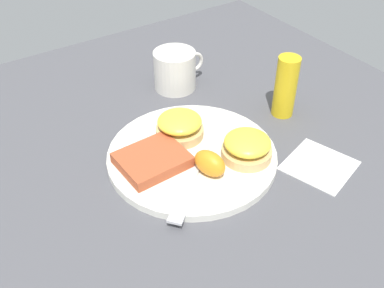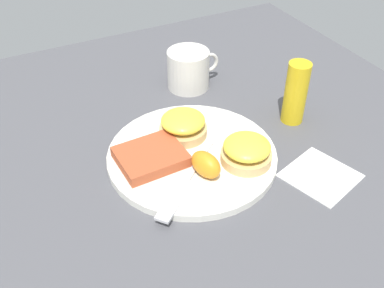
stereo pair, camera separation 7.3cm
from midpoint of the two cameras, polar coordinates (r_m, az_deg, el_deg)
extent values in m
plane|color=#4C4C51|center=(0.81, -2.58, -1.96)|extent=(1.10, 1.10, 0.00)
cylinder|color=silver|center=(0.81, -2.59, -1.59)|extent=(0.30, 0.30, 0.01)
cylinder|color=tan|center=(0.79, 4.32, -1.19)|extent=(0.09, 0.09, 0.02)
ellipsoid|color=yellow|center=(0.78, 4.40, 0.10)|extent=(0.08, 0.08, 0.03)
cylinder|color=tan|center=(0.84, -4.06, 1.52)|extent=(0.09, 0.09, 0.02)
ellipsoid|color=yellow|center=(0.83, -4.13, 2.79)|extent=(0.08, 0.08, 0.03)
cube|color=#AD4D2C|center=(0.78, -7.73, -2.09)|extent=(0.12, 0.10, 0.02)
ellipsoid|color=orange|center=(0.75, -0.52, -2.58)|extent=(0.05, 0.07, 0.04)
cube|color=silver|center=(0.78, -1.51, -2.13)|extent=(0.09, 0.08, 0.00)
cube|color=silver|center=(0.70, -4.79, -8.90)|extent=(0.05, 0.05, 0.00)
cylinder|color=silver|center=(0.99, -4.34, 9.27)|extent=(0.09, 0.09, 0.09)
torus|color=silver|center=(1.01, -1.78, 10.31)|extent=(0.05, 0.01, 0.05)
cube|color=white|center=(0.82, 13.44, -2.72)|extent=(0.14, 0.14, 0.00)
cylinder|color=gold|center=(0.90, 9.54, 7.12)|extent=(0.04, 0.04, 0.13)
camera|label=1|loc=(0.04, -92.65, -2.14)|focal=42.00mm
camera|label=2|loc=(0.04, 87.35, 2.14)|focal=42.00mm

